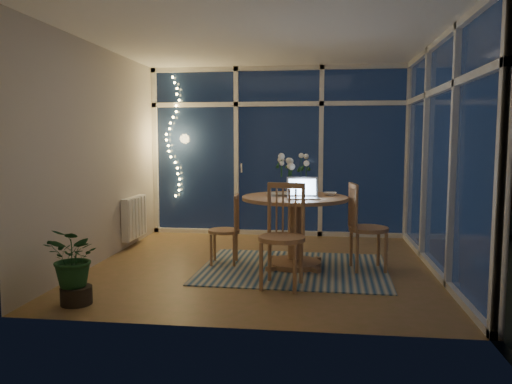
# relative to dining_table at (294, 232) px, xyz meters

# --- Properties ---
(floor) EXTENTS (4.00, 4.00, 0.00)m
(floor) POSITION_rel_dining_table_xyz_m (-0.36, 0.02, -0.42)
(floor) COLOR olive
(floor) RESTS_ON ground
(ceiling) EXTENTS (4.00, 4.00, 0.00)m
(ceiling) POSITION_rel_dining_table_xyz_m (-0.36, 0.02, 2.18)
(ceiling) COLOR white
(ceiling) RESTS_ON wall_back
(wall_back) EXTENTS (4.00, 0.04, 2.60)m
(wall_back) POSITION_rel_dining_table_xyz_m (-0.36, 2.02, 0.88)
(wall_back) COLOR beige
(wall_back) RESTS_ON floor
(wall_front) EXTENTS (4.00, 0.04, 2.60)m
(wall_front) POSITION_rel_dining_table_xyz_m (-0.36, -1.98, 0.88)
(wall_front) COLOR beige
(wall_front) RESTS_ON floor
(wall_left) EXTENTS (0.04, 4.00, 2.60)m
(wall_left) POSITION_rel_dining_table_xyz_m (-2.36, 0.02, 0.88)
(wall_left) COLOR beige
(wall_left) RESTS_ON floor
(wall_right) EXTENTS (0.04, 4.00, 2.60)m
(wall_right) POSITION_rel_dining_table_xyz_m (1.64, 0.02, 0.88)
(wall_right) COLOR beige
(wall_right) RESTS_ON floor
(window_wall_back) EXTENTS (4.00, 0.10, 2.60)m
(window_wall_back) POSITION_rel_dining_table_xyz_m (-0.36, 1.98, 0.88)
(window_wall_back) COLOR white
(window_wall_back) RESTS_ON floor
(window_wall_right) EXTENTS (0.10, 4.00, 2.60)m
(window_wall_right) POSITION_rel_dining_table_xyz_m (1.60, 0.02, 0.88)
(window_wall_right) COLOR white
(window_wall_right) RESTS_ON floor
(radiator) EXTENTS (0.10, 0.70, 0.58)m
(radiator) POSITION_rel_dining_table_xyz_m (-2.30, 0.92, -0.02)
(radiator) COLOR white
(radiator) RESTS_ON wall_left
(fairy_lights) EXTENTS (0.24, 0.10, 1.85)m
(fairy_lights) POSITION_rel_dining_table_xyz_m (-2.01, 1.90, 1.11)
(fairy_lights) COLOR #FFD466
(fairy_lights) RESTS_ON window_wall_back
(garden_patio) EXTENTS (12.00, 6.00, 0.10)m
(garden_patio) POSITION_rel_dining_table_xyz_m (0.14, 5.02, -0.48)
(garden_patio) COLOR black
(garden_patio) RESTS_ON ground
(garden_fence) EXTENTS (11.00, 0.08, 1.80)m
(garden_fence) POSITION_rel_dining_table_xyz_m (-0.36, 5.52, 0.48)
(garden_fence) COLOR #351A13
(garden_fence) RESTS_ON ground
(neighbour_roof) EXTENTS (7.00, 3.00, 2.20)m
(neighbour_roof) POSITION_rel_dining_table_xyz_m (-0.06, 8.52, 1.78)
(neighbour_roof) COLOR #2E3038
(neighbour_roof) RESTS_ON ground
(garden_shrubs) EXTENTS (0.90, 0.90, 0.90)m
(garden_shrubs) POSITION_rel_dining_table_xyz_m (-1.16, 3.42, 0.03)
(garden_shrubs) COLOR black
(garden_shrubs) RESTS_ON ground
(rug) EXTENTS (2.17, 1.76, 0.01)m
(rug) POSITION_rel_dining_table_xyz_m (-0.00, -0.10, -0.41)
(rug) COLOR beige
(rug) RESTS_ON floor
(dining_table) EXTENTS (1.26, 1.26, 0.83)m
(dining_table) POSITION_rel_dining_table_xyz_m (0.00, 0.00, 0.00)
(dining_table) COLOR #AC7A4E
(dining_table) RESTS_ON floor
(chair_left) EXTENTS (0.42, 0.42, 0.85)m
(chair_left) POSITION_rel_dining_table_xyz_m (-0.84, 0.02, 0.01)
(chair_left) COLOR #AC7A4E
(chair_left) RESTS_ON floor
(chair_right) EXTENTS (0.53, 0.53, 1.01)m
(chair_right) POSITION_rel_dining_table_xyz_m (0.84, -0.05, 0.09)
(chair_right) COLOR #AC7A4E
(chair_right) RESTS_ON floor
(chair_front) EXTENTS (0.56, 0.56, 1.06)m
(chair_front) POSITION_rel_dining_table_xyz_m (-0.09, -0.84, 0.12)
(chair_front) COLOR #AC7A4E
(chair_front) RESTS_ON floor
(laptop) EXTENTS (0.38, 0.33, 0.26)m
(laptop) POSITION_rel_dining_table_xyz_m (0.10, -0.21, 0.54)
(laptop) COLOR #B6B6BB
(laptop) RESTS_ON dining_table
(flower_vase) EXTENTS (0.21, 0.21, 0.21)m
(flower_vase) POSITION_rel_dining_table_xyz_m (-0.03, 0.28, 0.52)
(flower_vase) COLOR silver
(flower_vase) RESTS_ON dining_table
(bowl) EXTENTS (0.16, 0.16, 0.04)m
(bowl) POSITION_rel_dining_table_xyz_m (0.41, 0.15, 0.43)
(bowl) COLOR white
(bowl) RESTS_ON dining_table
(newspapers) EXTENTS (0.40, 0.34, 0.02)m
(newspapers) POSITION_rel_dining_table_xyz_m (-0.17, 0.10, 0.43)
(newspapers) COLOR silver
(newspapers) RESTS_ON dining_table
(phone) EXTENTS (0.11, 0.06, 0.01)m
(phone) POSITION_rel_dining_table_xyz_m (0.09, -0.10, 0.42)
(phone) COLOR black
(phone) RESTS_ON dining_table
(potted_plant) EXTENTS (0.68, 0.64, 0.76)m
(potted_plant) POSITION_rel_dining_table_xyz_m (-1.89, -1.58, -0.04)
(potted_plant) COLOR #1A4A22
(potted_plant) RESTS_ON floor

